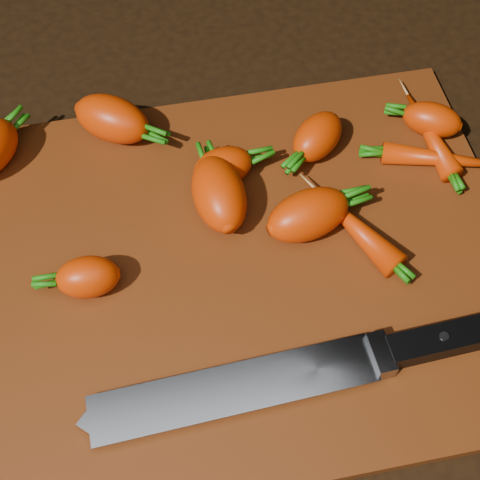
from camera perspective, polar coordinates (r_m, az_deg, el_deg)
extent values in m
cube|color=black|center=(0.62, 0.18, -2.51)|extent=(2.00, 2.00, 0.01)
cube|color=#582408|center=(0.61, 0.18, -2.00)|extent=(0.50, 0.40, 0.01)
ellipsoid|color=red|center=(0.59, -12.85, -3.10)|extent=(0.06, 0.04, 0.04)
ellipsoid|color=red|center=(0.68, -10.86, 10.11)|extent=(0.09, 0.08, 0.05)
ellipsoid|color=red|center=(0.61, -1.81, 3.96)|extent=(0.05, 0.09, 0.05)
ellipsoid|color=red|center=(0.66, 6.64, 8.76)|extent=(0.07, 0.07, 0.04)
ellipsoid|color=red|center=(0.64, -1.46, 6.28)|extent=(0.06, 0.05, 0.04)
ellipsoid|color=red|center=(0.70, 16.06, 9.84)|extent=(0.07, 0.06, 0.03)
ellipsoid|color=red|center=(0.70, 15.85, 8.73)|extent=(0.03, 0.11, 0.02)
ellipsoid|color=red|center=(0.68, 17.28, 6.58)|extent=(0.13, 0.06, 0.02)
ellipsoid|color=red|center=(0.61, 9.83, 1.07)|extent=(0.07, 0.11, 0.03)
ellipsoid|color=red|center=(0.60, 5.84, 2.15)|extent=(0.09, 0.06, 0.05)
cube|color=gray|center=(0.54, -12.82, -14.93)|extent=(0.23, 0.05, 0.00)
cube|color=gray|center=(0.54, 0.21, -12.42)|extent=(0.02, 0.04, 0.02)
cube|color=black|center=(0.55, 7.69, -10.66)|extent=(0.13, 0.03, 0.02)
cylinder|color=#B2B2B7|center=(0.54, 5.78, -10.79)|extent=(0.01, 0.01, 0.00)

